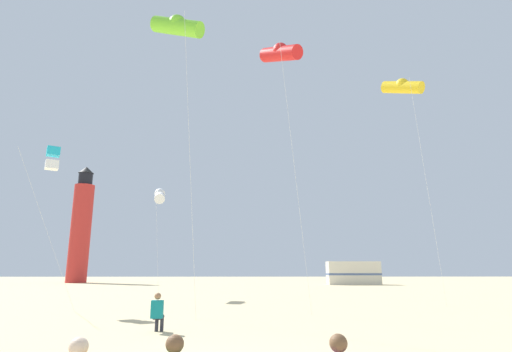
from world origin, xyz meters
name	(u,v)px	position (x,y,z in m)	size (l,w,h in m)	color
kite_flyer_standing	(158,311)	(-1.97, 5.72, 0.61)	(0.35, 0.52, 1.16)	#147F84
kite_tube_lime	(177,26)	(-2.33, 8.49, 12.07)	(2.57, 1.95, 12.77)	silver
kite_tube_scarlet	(281,53)	(2.28, 10.34, 11.91)	(2.17, 2.40, 12.62)	silver
kite_tube_gold	(402,87)	(9.65, 14.31, 12.13)	(2.36, 2.46, 12.83)	silver
kite_tube_white	(160,195)	(-5.40, 21.15, 6.92)	(1.19, 2.58, 7.63)	silver
kite_box_cyan	(53,159)	(-9.13, 12.87, 7.32)	(2.70, 2.48, 7.90)	silver
lighthouse_distant	(81,227)	(-23.23, 52.47, 7.84)	(2.80, 2.80, 16.80)	red
rv_van_cream	(353,273)	(14.00, 44.46, 1.39)	(6.47, 2.43, 2.80)	beige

